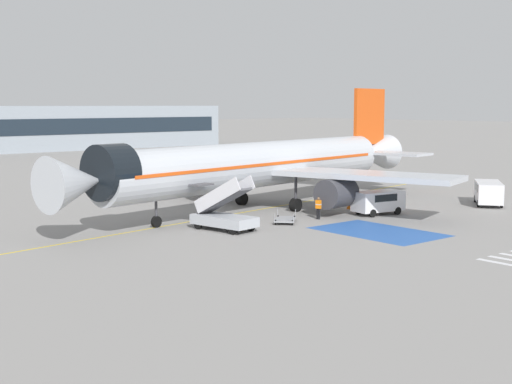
% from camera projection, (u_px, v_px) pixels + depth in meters
% --- Properties ---
extents(ground_plane, '(600.00, 600.00, 0.00)m').
position_uv_depth(ground_plane, '(270.00, 209.00, 60.74)').
color(ground_plane, gray).
extents(apron_leadline_yellow, '(74.95, 13.08, 0.01)m').
position_uv_depth(apron_leadline_yellow, '(256.00, 210.00, 60.36)').
color(apron_leadline_yellow, gold).
rests_on(apron_leadline_yellow, ground_plane).
extents(apron_stand_patch_blue, '(5.63, 8.95, 0.01)m').
position_uv_depth(apron_stand_patch_blue, '(378.00, 232.00, 50.12)').
color(apron_stand_patch_blue, '#2856A8').
rests_on(apron_stand_patch_blue, ground_plane).
extents(apron_walkway_bar_0, '(0.44, 3.60, 0.01)m').
position_uv_depth(apron_walkway_bar_0, '(506.00, 264.00, 39.98)').
color(apron_walkway_bar_0, silver).
rests_on(apron_walkway_bar_0, ground_plane).
extents(airliner, '(41.98, 32.72, 10.51)m').
position_uv_depth(airliner, '(261.00, 165.00, 60.38)').
color(airliner, '#B7BCC4').
rests_on(airliner, ground_plane).
extents(boarding_stairs_forward, '(2.98, 5.48, 4.00)m').
position_uv_depth(boarding_stairs_forward, '(224.00, 216.00, 50.72)').
color(boarding_stairs_forward, '#ADB2BA').
rests_on(boarding_stairs_forward, ground_plane).
extents(fuel_tanker, '(8.78, 3.53, 3.22)m').
position_uv_depth(fuel_tanker, '(189.00, 169.00, 81.21)').
color(fuel_tanker, '#38383D').
rests_on(fuel_tanker, ground_plane).
extents(service_van_0, '(5.54, 4.92, 2.06)m').
position_uv_depth(service_van_0, '(488.00, 191.00, 63.34)').
color(service_van_0, silver).
rests_on(service_van_0, ground_plane).
extents(service_van_1, '(4.47, 2.56, 1.91)m').
position_uv_depth(service_van_1, '(378.00, 200.00, 57.84)').
color(service_van_1, silver).
rests_on(service_van_1, ground_plane).
extents(baggage_cart, '(2.92, 2.87, 0.87)m').
position_uv_depth(baggage_cart, '(285.00, 219.00, 53.91)').
color(baggage_cart, gray).
rests_on(baggage_cart, ground_plane).
extents(ground_crew_0, '(0.35, 0.48, 1.82)m').
position_uv_depth(ground_crew_0, '(338.00, 195.00, 62.39)').
color(ground_crew_0, '#191E38').
rests_on(ground_crew_0, ground_plane).
extents(ground_crew_1, '(0.37, 0.48, 1.84)m').
position_uv_depth(ground_crew_1, '(327.00, 195.00, 61.94)').
color(ground_crew_1, '#2D2D33').
rests_on(ground_crew_1, ground_plane).
extents(ground_crew_2, '(0.35, 0.48, 1.74)m').
position_uv_depth(ground_crew_2, '(318.00, 207.00, 55.45)').
color(ground_crew_2, black).
rests_on(ground_crew_2, ground_plane).
extents(traffic_cone_0, '(0.49, 0.49, 0.54)m').
position_uv_depth(traffic_cone_0, '(356.00, 202.00, 63.49)').
color(traffic_cone_0, orange).
rests_on(traffic_cone_0, ground_plane).
extents(traffic_cone_1, '(0.54, 0.54, 0.60)m').
position_uv_depth(traffic_cone_1, '(350.00, 205.00, 61.00)').
color(traffic_cone_1, orange).
rests_on(traffic_cone_1, ground_plane).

